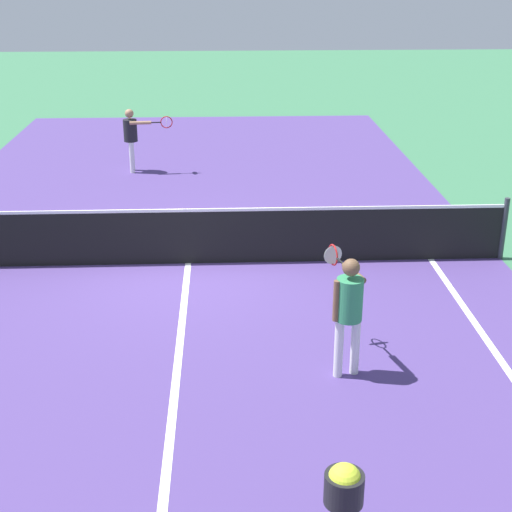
{
  "coord_description": "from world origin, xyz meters",
  "views": [
    {
      "loc": [
        0.63,
        -11.5,
        4.78
      ],
      "look_at": [
        1.04,
        -2.19,
        1.0
      ],
      "focal_mm": 52.04,
      "sensor_mm": 36.0,
      "label": 1
    }
  ],
  "objects_px": {
    "net": "(187,236)",
    "player_far": "(132,134)",
    "player_near": "(348,304)",
    "ball_hopper": "(344,485)"
  },
  "relations": [
    {
      "from": "player_near",
      "to": "ball_hopper",
      "type": "height_order",
      "value": "player_near"
    },
    {
      "from": "player_near",
      "to": "ball_hopper",
      "type": "distance_m",
      "value": 2.96
    },
    {
      "from": "net",
      "to": "ball_hopper",
      "type": "xyz_separation_m",
      "value": [
        1.59,
        -6.52,
        0.18
      ]
    },
    {
      "from": "player_near",
      "to": "ball_hopper",
      "type": "relative_size",
      "value": 1.75
    },
    {
      "from": "player_far",
      "to": "ball_hopper",
      "type": "relative_size",
      "value": 1.7
    },
    {
      "from": "player_far",
      "to": "ball_hopper",
      "type": "xyz_separation_m",
      "value": [
        3.11,
        -12.3,
        -0.24
      ]
    },
    {
      "from": "net",
      "to": "player_near",
      "type": "bearing_deg",
      "value": -60.13
    },
    {
      "from": "net",
      "to": "player_far",
      "type": "relative_size",
      "value": 7.18
    },
    {
      "from": "net",
      "to": "player_near",
      "type": "relative_size",
      "value": 6.98
    },
    {
      "from": "ball_hopper",
      "to": "net",
      "type": "bearing_deg",
      "value": 103.68
    }
  ]
}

